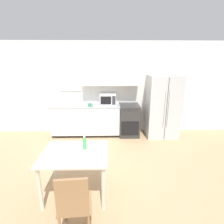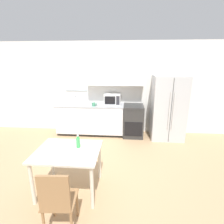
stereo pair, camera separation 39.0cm
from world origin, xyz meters
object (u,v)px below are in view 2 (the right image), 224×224
coffee_mug (94,104)px  drink_bottle (78,142)px  dining_chair_near (57,199)px  microwave (112,99)px  oven_range (133,121)px  dining_table (68,156)px  refrigerator (168,108)px

coffee_mug → drink_bottle: (0.12, -2.15, -0.12)m
dining_chair_near → drink_bottle: size_ratio=4.15×
microwave → drink_bottle: size_ratio=2.10×
microwave → dining_chair_near: (-0.40, -3.33, -0.53)m
oven_range → drink_bottle: drink_bottle is taller
dining_table → oven_range: bearing=64.5°
dining_chair_near → dining_table: bearing=94.5°
oven_range → coffee_mug: bearing=-173.4°
microwave → coffee_mug: (-0.50, -0.26, -0.11)m
dining_chair_near → drink_bottle: bearing=84.4°
dining_chair_near → coffee_mug: bearing=87.7°
oven_range → dining_chair_near: dining_chair_near is taller
oven_range → refrigerator: size_ratio=0.52×
refrigerator → oven_range: bearing=177.1°
microwave → dining_table: microwave is taller
dining_chair_near → microwave: bearing=78.9°
dining_table → dining_chair_near: 0.82m
drink_bottle → dining_table: bearing=-140.4°
drink_bottle → microwave: bearing=81.0°
oven_range → dining_chair_near: size_ratio=1.00×
coffee_mug → refrigerator: bearing=2.3°
drink_bottle → refrigerator: bearing=48.9°
refrigerator → coffee_mug: (-2.08, -0.08, 0.08)m
microwave → coffee_mug: microwave is taller
microwave → dining_table: 2.62m
microwave → dining_table: bearing=-101.7°
oven_range → refrigerator: refrigerator is taller
dining_table → dining_chair_near: size_ratio=1.11×
refrigerator → dining_chair_near: bearing=-122.0°
refrigerator → dining_chair_near: (-1.97, -3.16, -0.35)m
refrigerator → drink_bottle: bearing=-131.1°
refrigerator → dining_chair_near: 3.74m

